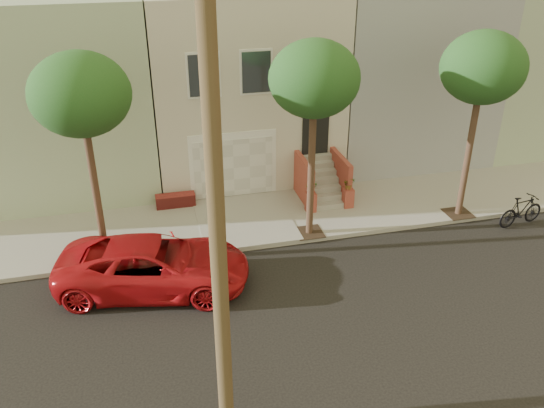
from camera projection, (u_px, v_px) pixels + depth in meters
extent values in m
plane|color=black|center=(317.00, 313.00, 15.10)|extent=(90.00, 90.00, 0.00)
cube|color=#9A978C|center=(269.00, 217.00, 19.68)|extent=(40.00, 3.70, 0.15)
cube|color=beige|center=(235.00, 75.00, 23.07)|extent=(7.00, 8.00, 7.00)
cube|color=#96A685|center=(62.00, 86.00, 21.61)|extent=(6.50, 8.00, 7.00)
cube|color=gray|center=(388.00, 65.00, 24.53)|extent=(6.50, 8.00, 7.00)
cube|color=#96A685|center=(518.00, 57.00, 25.93)|extent=(6.50, 8.00, 7.00)
cube|color=silver|center=(233.00, 165.00, 20.48)|extent=(3.20, 0.12, 2.50)
cube|color=silver|center=(234.00, 168.00, 20.48)|extent=(2.90, 0.06, 2.20)
cube|color=#9A978C|center=(244.00, 218.00, 19.44)|extent=(3.20, 3.70, 0.02)
cube|color=maroon|center=(176.00, 200.00, 20.21)|extent=(1.40, 0.45, 0.44)
cube|color=black|center=(316.00, 128.00, 20.58)|extent=(1.00, 0.06, 2.00)
cube|color=#3F4751|center=(204.00, 75.00, 18.70)|extent=(1.00, 0.06, 1.40)
cube|color=silver|center=(204.00, 75.00, 18.72)|extent=(1.15, 0.05, 1.55)
cube|color=#3F4751|center=(256.00, 72.00, 19.09)|extent=(1.00, 0.06, 1.40)
cube|color=silver|center=(256.00, 72.00, 19.11)|extent=(1.15, 0.05, 1.55)
cube|color=#3F4751|center=(307.00, 69.00, 19.48)|extent=(1.00, 0.06, 1.40)
cube|color=silver|center=(307.00, 69.00, 19.50)|extent=(1.15, 0.05, 1.55)
cube|color=#9A978C|center=(329.00, 206.00, 20.10)|extent=(1.20, 0.28, 0.20)
cube|color=#9A978C|center=(326.00, 197.00, 20.24)|extent=(1.20, 0.28, 0.20)
cube|color=#9A978C|center=(324.00, 189.00, 20.39)|extent=(1.20, 0.28, 0.20)
cube|color=#9A978C|center=(322.00, 181.00, 20.54)|extent=(1.20, 0.28, 0.20)
cube|color=#9A978C|center=(320.00, 173.00, 20.69)|extent=(1.20, 0.28, 0.20)
cube|color=#9A978C|center=(318.00, 165.00, 20.84)|extent=(1.20, 0.28, 0.20)
cube|color=#9A978C|center=(315.00, 157.00, 20.99)|extent=(1.20, 0.28, 0.20)
cube|color=#963D31|center=(304.00, 180.00, 20.35)|extent=(0.18, 1.96, 1.60)
cube|color=#963D31|center=(340.00, 176.00, 20.65)|extent=(0.18, 1.96, 1.60)
cube|color=#963D31|center=(311.00, 202.00, 19.80)|extent=(0.35, 0.35, 0.70)
imported|color=#1C4C1B|center=(311.00, 187.00, 19.53)|extent=(0.40, 0.35, 0.45)
cube|color=#963D31|center=(348.00, 198.00, 20.10)|extent=(0.35, 0.35, 0.70)
imported|color=#1C4C1B|center=(349.00, 183.00, 19.83)|extent=(0.41, 0.35, 0.45)
cube|color=#2D2116|center=(107.00, 258.00, 17.21)|extent=(0.90, 0.90, 0.02)
cylinder|color=#382719|center=(97.00, 197.00, 16.24)|extent=(0.22, 0.22, 4.20)
ellipsoid|color=#1C4C1B|center=(80.00, 94.00, 14.84)|extent=(2.70, 2.57, 2.29)
cube|color=#2D2116|center=(309.00, 232.00, 18.61)|extent=(0.90, 0.90, 0.02)
cylinder|color=#382719|center=(311.00, 175.00, 17.64)|extent=(0.22, 0.22, 4.20)
ellipsoid|color=#1C4C1B|center=(314.00, 79.00, 16.24)|extent=(2.70, 2.57, 2.29)
cube|color=#2D2116|center=(458.00, 213.00, 19.79)|extent=(0.90, 0.90, 0.02)
cylinder|color=#382719|center=(468.00, 158.00, 18.83)|extent=(0.22, 0.22, 4.20)
ellipsoid|color=#1C4C1B|center=(483.00, 67.00, 17.42)|extent=(2.70, 2.57, 2.29)
cylinder|color=#44331F|center=(217.00, 219.00, 9.40)|extent=(0.30, 0.30, 10.00)
imported|color=#AF1116|center=(154.00, 265.00, 15.81)|extent=(5.75, 3.53, 1.49)
imported|color=black|center=(521.00, 211.00, 19.12)|extent=(1.89, 0.82, 1.10)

